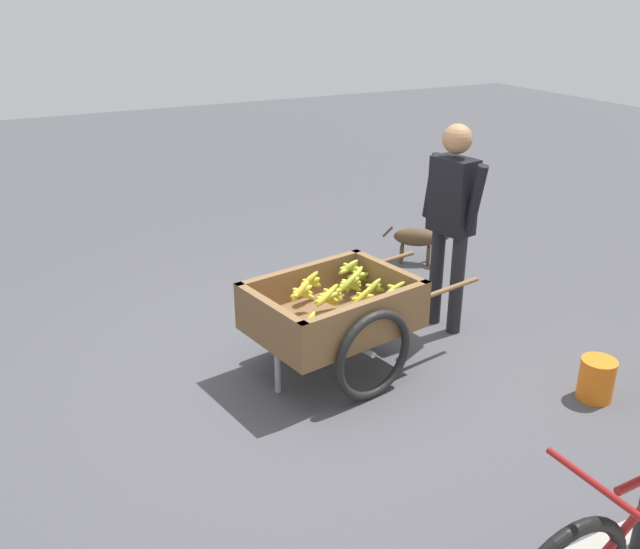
# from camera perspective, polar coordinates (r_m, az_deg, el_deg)

# --- Properties ---
(ground_plane) EXTENTS (24.00, 24.00, 0.00)m
(ground_plane) POSITION_cam_1_polar(r_m,az_deg,el_deg) (4.98, -0.68, -7.97)
(ground_plane) COLOR #47474C
(fruit_cart) EXTENTS (1.76, 1.06, 0.72)m
(fruit_cart) POSITION_cam_1_polar(r_m,az_deg,el_deg) (4.78, 1.15, -3.38)
(fruit_cart) COLOR brown
(fruit_cart) RESTS_ON ground
(vendor_person) EXTENTS (0.26, 0.60, 1.64)m
(vendor_person) POSITION_cam_1_polar(r_m,az_deg,el_deg) (5.31, 10.95, 5.28)
(vendor_person) COLOR black
(vendor_person) RESTS_ON ground
(dog) EXTENTS (0.55, 0.45, 0.40)m
(dog) POSITION_cam_1_polar(r_m,az_deg,el_deg) (6.83, 8.35, 3.08)
(dog) COLOR #4C3823
(dog) RESTS_ON ground
(plastic_bucket) EXTENTS (0.23, 0.23, 0.29)m
(plastic_bucket) POSITION_cam_1_polar(r_m,az_deg,el_deg) (4.95, 22.10, -8.10)
(plastic_bucket) COLOR orange
(plastic_bucket) RESTS_ON ground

